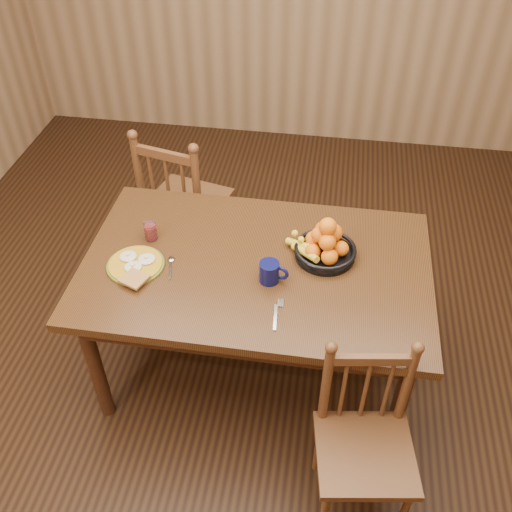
# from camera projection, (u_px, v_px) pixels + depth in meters

# --- Properties ---
(room) EXTENTS (4.52, 5.02, 2.72)m
(room) POSITION_uv_depth(u_px,v_px,m) (256.00, 151.00, 2.22)
(room) COLOR black
(room) RESTS_ON ground
(dining_table) EXTENTS (1.60, 1.00, 0.75)m
(dining_table) POSITION_uv_depth(u_px,v_px,m) (256.00, 277.00, 2.68)
(dining_table) COLOR black
(dining_table) RESTS_ON ground
(chair_far) EXTENTS (0.53, 0.52, 0.98)m
(chair_far) POSITION_uv_depth(u_px,v_px,m) (184.00, 203.00, 3.42)
(chair_far) COLOR #462415
(chair_far) RESTS_ON ground
(chair_near) EXTENTS (0.44, 0.43, 0.87)m
(chair_near) POSITION_uv_depth(u_px,v_px,m) (364.00, 443.00, 2.31)
(chair_near) COLOR #462415
(chair_near) RESTS_ON ground
(breakfast_plate) EXTENTS (0.26, 0.30, 0.04)m
(breakfast_plate) POSITION_uv_depth(u_px,v_px,m) (136.00, 265.00, 2.60)
(breakfast_plate) COLOR #59601E
(breakfast_plate) RESTS_ON dining_table
(fork) EXTENTS (0.04, 0.18, 0.00)m
(fork) POSITION_uv_depth(u_px,v_px,m) (277.00, 312.00, 2.39)
(fork) COLOR silver
(fork) RESTS_ON dining_table
(spoon) EXTENTS (0.05, 0.16, 0.01)m
(spoon) POSITION_uv_depth(u_px,v_px,m) (171.00, 263.00, 2.62)
(spoon) COLOR silver
(spoon) RESTS_ON dining_table
(coffee_mug) EXTENTS (0.13, 0.09, 0.10)m
(coffee_mug) POSITION_uv_depth(u_px,v_px,m) (270.00, 272.00, 2.51)
(coffee_mug) COLOR #0B0D3D
(coffee_mug) RESTS_ON dining_table
(juice_glass) EXTENTS (0.06, 0.06, 0.09)m
(juice_glass) POSITION_uv_depth(u_px,v_px,m) (151.00, 232.00, 2.73)
(juice_glass) COLOR silver
(juice_glass) RESTS_ON dining_table
(fruit_bowl) EXTENTS (0.32, 0.29, 0.22)m
(fruit_bowl) POSITION_uv_depth(u_px,v_px,m) (325.00, 245.00, 2.62)
(fruit_bowl) COLOR black
(fruit_bowl) RESTS_ON dining_table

